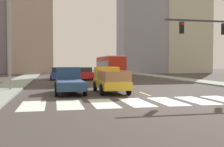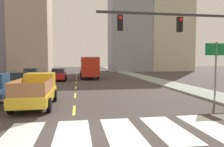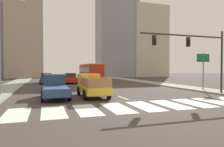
{
  "view_description": "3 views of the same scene",
  "coord_description": "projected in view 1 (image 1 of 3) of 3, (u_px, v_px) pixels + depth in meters",
  "views": [
    {
      "loc": [
        -6.62,
        -14.92,
        2.28
      ],
      "look_at": [
        0.54,
        17.94,
        0.98
      ],
      "focal_mm": 43.2,
      "sensor_mm": 36.0,
      "label": 1
    },
    {
      "loc": [
        0.23,
        -8.08,
        2.85
      ],
      "look_at": [
        2.93,
        8.54,
        1.77
      ],
      "focal_mm": 33.81,
      "sensor_mm": 36.0,
      "label": 2
    },
    {
      "loc": [
        -6.23,
        -11.98,
        2.49
      ],
      "look_at": [
        1.73,
        12.2,
        1.84
      ],
      "focal_mm": 32.63,
      "sensor_mm": 36.0,
      "label": 3
    }
  ],
  "objects": [
    {
      "name": "ground_plane",
      "position": [
        167.0,
        101.0,
        16.06
      ],
      "size": [
        160.0,
        160.0,
        0.0
      ],
      "primitive_type": "plane",
      "color": "#403936"
    },
    {
      "name": "sidewalk_right",
      "position": [
        186.0,
        80.0,
        35.9
      ],
      "size": [
        2.91,
        110.0,
        0.15
      ],
      "primitive_type": "cube",
      "color": "gray",
      "rests_on": "ground"
    },
    {
      "name": "sidewalk_left",
      "position": [
        18.0,
        82.0,
        31.37
      ],
      "size": [
        2.91,
        110.0,
        0.15
      ],
      "primitive_type": "cube",
      "color": "gray",
      "rests_on": "ground"
    },
    {
      "name": "crosswalk_stripe_0",
      "position": [
        33.0,
        106.0,
        14.42
      ],
      "size": [
        1.35,
        3.63,
        0.01
      ],
      "primitive_type": "cube",
      "color": "silver",
      "rests_on": "ground"
    },
    {
      "name": "crosswalk_stripe_1",
      "position": [
        69.0,
        104.0,
        14.83
      ],
      "size": [
        1.35,
        3.63,
        0.01
      ],
      "primitive_type": "cube",
      "color": "silver",
      "rests_on": "ground"
    },
    {
      "name": "crosswalk_stripe_2",
      "position": [
        103.0,
        103.0,
        15.24
      ],
      "size": [
        1.35,
        3.63,
        0.01
      ],
      "primitive_type": "cube",
      "color": "silver",
      "rests_on": "ground"
    },
    {
      "name": "crosswalk_stripe_3",
      "position": [
        136.0,
        102.0,
        15.65
      ],
      "size": [
        1.35,
        3.63,
        0.01
      ],
      "primitive_type": "cube",
      "color": "silver",
      "rests_on": "ground"
    },
    {
      "name": "crosswalk_stripe_4",
      "position": [
        167.0,
        101.0,
        16.06
      ],
      "size": [
        1.35,
        3.63,
        0.01
      ],
      "primitive_type": "cube",
      "color": "silver",
      "rests_on": "ground"
    },
    {
      "name": "crosswalk_stripe_5",
      "position": [
        197.0,
        100.0,
        16.47
      ],
      "size": [
        1.35,
        3.63,
        0.01
      ],
      "primitive_type": "cube",
      "color": "silver",
      "rests_on": "ground"
    },
    {
      "name": "lane_dash_0",
      "position": [
        145.0,
        94.0,
        19.97
      ],
      "size": [
        0.16,
        2.4,
        0.01
      ],
      "primitive_type": "cube",
      "color": "#D6D349",
      "rests_on": "ground"
    },
    {
      "name": "lane_dash_1",
      "position": [
        127.0,
        88.0,
        24.85
      ],
      "size": [
        0.16,
        2.4,
        0.01
      ],
      "primitive_type": "cube",
      "color": "#D6D349",
      "rests_on": "ground"
    },
    {
      "name": "lane_dash_2",
      "position": [
        115.0,
        84.0,
        29.73
      ],
      "size": [
        0.16,
        2.4,
        0.01
      ],
      "primitive_type": "cube",
      "color": "#D6D349",
      "rests_on": "ground"
    },
    {
      "name": "lane_dash_3",
      "position": [
        106.0,
        81.0,
        34.61
      ],
      "size": [
        0.16,
        2.4,
        0.01
      ],
      "primitive_type": "cube",
      "color": "#D6D349",
      "rests_on": "ground"
    },
    {
      "name": "lane_dash_4",
      "position": [
        100.0,
        79.0,
        39.5
      ],
      "size": [
        0.16,
        2.4,
        0.01
      ],
      "primitive_type": "cube",
      "color": "#D6D349",
      "rests_on": "ground"
    },
    {
      "name": "lane_dash_5",
      "position": [
        95.0,
        77.0,
        44.38
      ],
      "size": [
        0.16,
        2.4,
        0.01
      ],
      "primitive_type": "cube",
      "color": "#D6D349",
      "rests_on": "ground"
    },
    {
      "name": "lane_dash_6",
      "position": [
        90.0,
        76.0,
        49.26
      ],
      "size": [
        0.16,
        2.4,
        0.01
      ],
      "primitive_type": "cube",
      "color": "#D6D349",
      "rests_on": "ground"
    },
    {
      "name": "lane_dash_7",
      "position": [
        87.0,
        74.0,
        54.14
      ],
      "size": [
        0.16,
        2.4,
        0.01
      ],
      "primitive_type": "cube",
      "color": "#D6D349",
      "rests_on": "ground"
    },
    {
      "name": "pickup_stakebed",
      "position": [
        110.0,
        80.0,
        21.09
      ],
      "size": [
        2.18,
        5.2,
        1.96
      ],
      "rotation": [
        0.0,
        0.0,
        0.01
      ],
      "color": "gold",
      "rests_on": "ground"
    },
    {
      "name": "pickup_dark",
      "position": [
        69.0,
        81.0,
        20.55
      ],
      "size": [
        2.18,
        5.2,
        1.96
      ],
      "rotation": [
        0.0,
        0.0,
        0.06
      ],
      "color": "navy",
      "rests_on": "ground"
    },
    {
      "name": "city_bus",
      "position": [
        110.0,
        65.0,
        42.1
      ],
      "size": [
        2.72,
        10.8,
        3.32
      ],
      "rotation": [
        0.0,
        0.0,
        0.01
      ],
      "color": "red",
      "rests_on": "ground"
    },
    {
      "name": "sedan_far",
      "position": [
        58.0,
        74.0,
        36.55
      ],
      "size": [
        2.02,
        4.4,
        1.72
      ],
      "rotation": [
        0.0,
        0.0,
        0.01
      ],
      "color": "navy",
      "rests_on": "ground"
    },
    {
      "name": "sedan_near_right",
      "position": [
        66.0,
        77.0,
        27.3
      ],
      "size": [
        2.02,
        4.4,
        1.72
      ],
      "rotation": [
        0.0,
        0.0,
        0.02
      ],
      "color": "#AB7627",
      "rests_on": "ground"
    },
    {
      "name": "sedan_mid",
      "position": [
        85.0,
        74.0,
        36.76
      ],
      "size": [
        2.02,
        4.4,
        1.72
      ],
      "rotation": [
        0.0,
        0.0,
        -0.01
      ],
      "color": "red",
      "rests_on": "ground"
    },
    {
      "name": "streetlight_left",
      "position": [
        11.0,
        30.0,
        21.88
      ],
      "size": [
        2.2,
        0.28,
        9.0
      ],
      "color": "gray",
      "rests_on": "ground"
    },
    {
      "name": "block_mid_left",
      "position": [
        144.0,
        22.0,
        62.19
      ],
      "size": [
        11.27,
        7.42,
        23.53
      ],
      "primitive_type": "cube",
      "color": "#8C8E9E",
      "rests_on": "ground"
    },
    {
      "name": "block_mid_right",
      "position": [
        184.0,
        28.0,
        64.08
      ],
      "size": [
        10.9,
        7.34,
        21.37
      ],
      "primitive_type": "cube",
      "color": "beige",
      "rests_on": "ground"
    },
    {
      "name": "block_low_left",
      "position": [
        32.0,
        28.0,
        60.32
      ],
      "size": [
        9.19,
        10.17,
        20.24
      ],
      "primitive_type": "cube",
      "color": "tan",
      "rests_on": "ground"
    }
  ]
}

